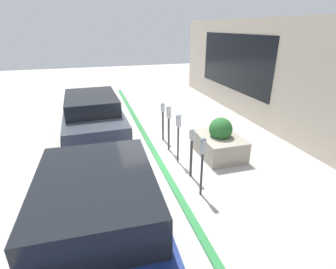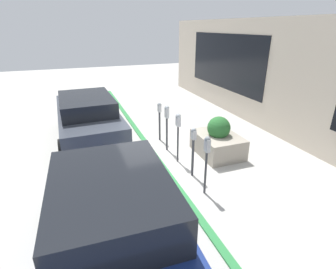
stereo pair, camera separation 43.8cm
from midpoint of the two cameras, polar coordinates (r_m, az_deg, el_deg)
ground_plane at (r=7.48m, az=0.68°, el=-6.40°), size 40.00×40.00×0.00m
curb_strip at (r=7.45m, az=0.08°, el=-6.35°), size 19.00×0.16×0.04m
building_facade at (r=9.11m, az=29.09°, el=9.29°), size 19.00×0.17×3.91m
parking_meter_nearest at (r=5.80m, az=9.71°, el=-4.38°), size 0.15×0.13×1.44m
parking_meter_second at (r=6.56m, az=7.07°, el=-2.47°), size 0.15×0.13×1.32m
parking_meter_middle at (r=7.15m, az=4.02°, el=1.76°), size 0.18×0.15×1.44m
parking_meter_fourth at (r=7.90m, az=1.76°, el=3.33°), size 0.16×0.14×1.44m
parking_meter_farthest at (r=8.70m, az=0.32°, el=4.21°), size 0.15×0.13×1.31m
planter_box at (r=7.95m, az=12.72°, el=-1.66°), size 1.51×1.15×1.19m
parked_car_front at (r=4.40m, az=-11.83°, el=-16.79°), size 4.50×2.06×1.65m
parked_car_middle at (r=9.25m, az=-14.77°, el=4.14°), size 4.73×1.98×1.54m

